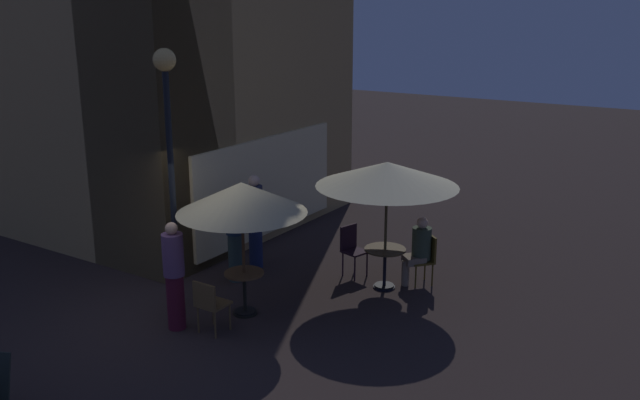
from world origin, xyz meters
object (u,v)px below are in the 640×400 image
(street_lamp_near_corner, at_px, (168,122))
(patio_umbrella_0, at_px, (387,174))
(cafe_table_0, at_px, (385,259))
(patron_standing_2, at_px, (174,276))
(cafe_table_1, at_px, (244,285))
(patron_seated_0, at_px, (419,247))
(cafe_chair_1, at_px, (352,246))
(cafe_chair_2, at_px, (209,302))
(patron_standing_1, at_px, (235,236))
(cafe_chair_0, at_px, (426,255))
(patio_umbrella_1, at_px, (242,198))
(patron_standing_3, at_px, (255,221))

(street_lamp_near_corner, bearing_deg, patio_umbrella_0, -45.10)
(cafe_table_0, relative_size, patron_standing_2, 0.43)
(cafe_table_1, bearing_deg, patron_seated_0, -34.50)
(cafe_chair_1, xyz_separation_m, patron_seated_0, (0.26, -1.26, 0.14))
(patio_umbrella_0, relative_size, cafe_chair_2, 2.87)
(cafe_table_1, height_order, patron_standing_1, patron_standing_1)
(street_lamp_near_corner, bearing_deg, patron_standing_1, -4.13)
(patron_standing_1, bearing_deg, street_lamp_near_corner, 12.07)
(street_lamp_near_corner, height_order, cafe_chair_2, street_lamp_near_corner)
(cafe_chair_0, xyz_separation_m, cafe_chair_2, (-3.69, 1.97, -0.01))
(cafe_chair_0, height_order, patron_standing_2, patron_standing_2)
(cafe_table_0, relative_size, patron_seated_0, 0.59)
(cafe_table_0, relative_size, cafe_chair_2, 0.86)
(cafe_table_0, relative_size, cafe_chair_0, 0.81)
(patio_umbrella_1, distance_m, cafe_chair_1, 2.91)
(patio_umbrella_1, distance_m, cafe_chair_2, 1.70)
(street_lamp_near_corner, distance_m, cafe_chair_2, 2.91)
(cafe_chair_1, bearing_deg, cafe_table_1, -88.43)
(patron_standing_1, xyz_separation_m, patron_standing_3, (0.74, 0.10, 0.07))
(cafe_chair_1, distance_m, patron_standing_2, 3.67)
(patron_seated_0, bearing_deg, cafe_table_1, 6.91)
(cafe_table_0, xyz_separation_m, cafe_chair_2, (-3.09, 1.44, -0.02))
(cafe_table_0, height_order, patio_umbrella_1, patio_umbrella_1)
(patron_standing_3, bearing_deg, patron_standing_1, 149.73)
(cafe_table_1, relative_size, patron_standing_3, 0.40)
(street_lamp_near_corner, bearing_deg, cafe_table_1, -72.87)
(cafe_table_1, distance_m, cafe_chair_0, 3.45)
(patron_seated_0, bearing_deg, patron_standing_1, -18.83)
(cafe_table_1, bearing_deg, cafe_chair_2, 179.89)
(patio_umbrella_0, xyz_separation_m, patron_seated_0, (0.49, -0.44, -1.40))
(cafe_chair_1, bearing_deg, patron_standing_3, -143.65)
(cafe_chair_0, bearing_deg, patron_standing_1, -18.07)
(patron_seated_0, bearing_deg, cafe_chair_2, 13.78)
(cafe_table_0, distance_m, patron_standing_2, 3.83)
(patron_seated_0, bearing_deg, cafe_chair_1, -36.74)
(patron_standing_1, bearing_deg, cafe_chair_0, 136.71)
(patron_seated_0, xyz_separation_m, patron_standing_2, (-3.73, 2.46, 0.17))
(cafe_chair_1, height_order, patron_standing_3, patron_standing_3)
(cafe_chair_0, relative_size, cafe_chair_1, 0.96)
(patio_umbrella_0, bearing_deg, cafe_table_1, 147.21)
(patron_standing_1, bearing_deg, patron_standing_3, -155.78)
(patio_umbrella_0, bearing_deg, cafe_chair_2, 155.01)
(cafe_chair_2, relative_size, patron_standing_1, 0.50)
(street_lamp_near_corner, relative_size, patron_standing_1, 2.49)
(patio_umbrella_0, relative_size, cafe_chair_1, 2.59)
(cafe_chair_1, bearing_deg, cafe_chair_0, 30.85)
(patron_standing_3, bearing_deg, patio_umbrella_0, -118.57)
(cafe_chair_2, xyz_separation_m, patron_standing_2, (-0.14, 0.58, 0.35))
(cafe_chair_0, distance_m, cafe_chair_2, 4.19)
(street_lamp_near_corner, height_order, patron_standing_2, street_lamp_near_corner)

